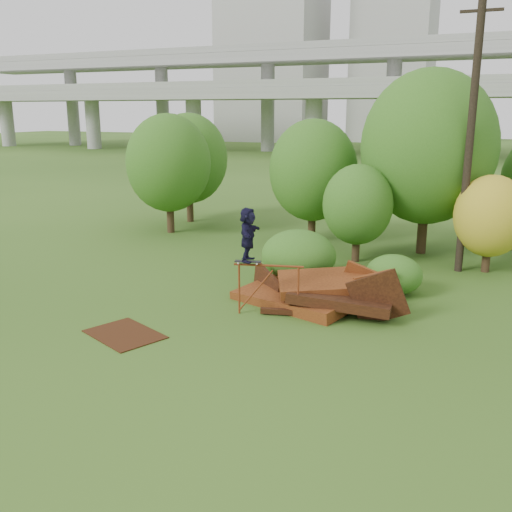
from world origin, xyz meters
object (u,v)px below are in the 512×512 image
at_px(flat_plate, 125,334).
at_px(scrap_pile, 317,294).
at_px(skater, 248,235).
at_px(utility_pole, 470,134).

bearing_deg(flat_plate, scrap_pile, 47.39).
height_order(scrap_pile, skater, skater).
distance_m(scrap_pile, utility_pole, 8.36).
height_order(scrap_pile, utility_pole, utility_pole).
height_order(flat_plate, utility_pole, utility_pole).
bearing_deg(scrap_pile, flat_plate, -132.61).
xyz_separation_m(flat_plate, utility_pole, (7.69, 10.25, 5.02)).
distance_m(scrap_pile, flat_plate, 5.94).
bearing_deg(skater, flat_plate, 126.44).
xyz_separation_m(scrap_pile, utility_pole, (3.67, 5.89, 4.66)).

